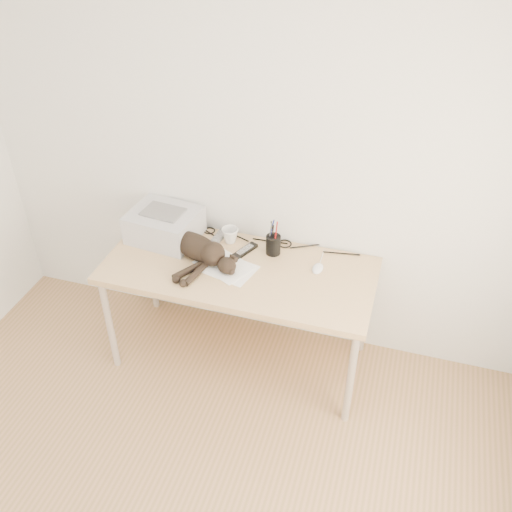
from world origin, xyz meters
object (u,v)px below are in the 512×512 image
(desk, at_px, (243,277))
(pen_cup, at_px, (273,244))
(printer, at_px, (164,225))
(mouse, at_px, (318,267))
(cat, at_px, (192,247))
(mug, at_px, (230,235))

(desk, height_order, pen_cup, pen_cup)
(printer, distance_m, mouse, 0.99)
(cat, bearing_deg, mouse, 27.36)
(mouse, bearing_deg, cat, -168.76)
(mug, bearing_deg, pen_cup, -7.03)
(mug, relative_size, pen_cup, 0.45)
(printer, distance_m, pen_cup, 0.70)
(cat, relative_size, mug, 6.54)
(printer, bearing_deg, mouse, -2.64)
(printer, height_order, mug, printer)
(desk, distance_m, printer, 0.59)
(printer, xyz_separation_m, mug, (0.41, 0.07, -0.05))
(mug, relative_size, mouse, 0.98)
(mug, bearing_deg, mouse, -11.15)
(desk, relative_size, mug, 15.35)
(cat, distance_m, mug, 0.27)
(mug, bearing_deg, printer, -170.38)
(cat, xyz_separation_m, pen_cup, (0.45, 0.18, -0.01))
(printer, xyz_separation_m, pen_cup, (0.70, 0.03, -0.03))
(mouse, bearing_deg, desk, -171.43)
(desk, xyz_separation_m, mug, (-0.13, 0.15, 0.18))
(printer, height_order, pen_cup, pen_cup)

